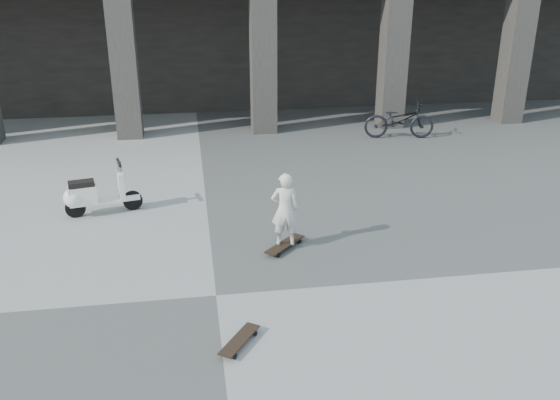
{
  "coord_description": "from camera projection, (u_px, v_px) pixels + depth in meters",
  "views": [
    {
      "loc": [
        -0.23,
        -7.2,
        4.3
      ],
      "look_at": [
        1.18,
        1.79,
        0.65
      ],
      "focal_mm": 38.0,
      "sensor_mm": 36.0,
      "label": 1
    }
  ],
  "objects": [
    {
      "name": "longboard",
      "position": [
        285.0,
        245.0,
        9.56
      ],
      "size": [
        0.75,
        0.77,
        0.09
      ],
      "rotation": [
        0.0,
        0.0,
        0.8
      ],
      "color": "black",
      "rests_on": "ground"
    },
    {
      "name": "colonnade",
      "position": [
        189.0,
        4.0,
        19.73
      ],
      "size": [
        28.0,
        8.82,
        6.0
      ],
      "color": "black",
      "rests_on": "ground"
    },
    {
      "name": "child",
      "position": [
        285.0,
        209.0,
        9.33
      ],
      "size": [
        0.47,
        0.33,
        1.2
      ],
      "primitive_type": "imported",
      "rotation": [
        0.0,
        0.0,
        3.04
      ],
      "color": "beige",
      "rests_on": "longboard"
    },
    {
      "name": "ground",
      "position": [
        216.0,
        295.0,
        8.24
      ],
      "size": [
        90.0,
        90.0,
        0.0
      ],
      "primitive_type": "plane",
      "color": "#4A4A48",
      "rests_on": "ground"
    },
    {
      "name": "scooter",
      "position": [
        90.0,
        195.0,
        10.73
      ],
      "size": [
        1.37,
        0.59,
        0.97
      ],
      "rotation": [
        0.0,
        0.0,
        0.21
      ],
      "color": "black",
      "rests_on": "ground"
    },
    {
      "name": "skateboard_spare",
      "position": [
        239.0,
        340.0,
        7.14
      ],
      "size": [
        0.56,
        0.7,
        0.09
      ],
      "rotation": [
        0.0,
        0.0,
        0.97
      ],
      "color": "black",
      "rests_on": "ground"
    },
    {
      "name": "bicycle",
      "position": [
        399.0,
        120.0,
        15.5
      ],
      "size": [
        1.89,
        0.92,
        0.95
      ],
      "primitive_type": "imported",
      "rotation": [
        0.0,
        0.0,
        1.41
      ],
      "color": "black",
      "rests_on": "ground"
    }
  ]
}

